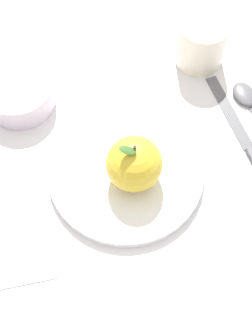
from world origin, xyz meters
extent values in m
plane|color=silver|center=(0.00, 0.00, 0.00)|extent=(2.40, 2.40, 0.00)
cylinder|color=white|center=(0.04, 0.00, 0.01)|extent=(0.23, 0.23, 0.02)
torus|color=white|center=(0.04, 0.00, 0.01)|extent=(0.23, 0.23, 0.01)
sphere|color=gold|center=(0.03, 0.02, 0.06)|extent=(0.08, 0.08, 0.08)
cylinder|color=#4C3319|center=(0.03, 0.02, 0.10)|extent=(0.00, 0.00, 0.01)
ellipsoid|color=#386628|center=(0.04, 0.02, 0.10)|extent=(0.03, 0.02, 0.01)
cylinder|color=silver|center=(0.13, -0.19, 0.02)|extent=(0.11, 0.11, 0.04)
torus|color=silver|center=(0.13, -0.19, 0.04)|extent=(0.11, 0.11, 0.01)
cylinder|color=#AB9FAF|center=(0.13, -0.19, 0.04)|extent=(0.09, 0.09, 0.01)
cylinder|color=silver|center=(-0.17, -0.14, 0.04)|extent=(0.08, 0.08, 0.08)
torus|color=silver|center=(-0.17, -0.14, 0.08)|extent=(0.08, 0.08, 0.01)
cylinder|color=#A0998B|center=(-0.17, -0.14, 0.08)|extent=(0.06, 0.06, 0.01)
cube|color=#59595E|center=(-0.16, -0.02, 0.00)|extent=(0.04, 0.14, 0.00)
ellipsoid|color=#59595E|center=(-0.20, -0.04, 0.01)|extent=(0.04, 0.05, 0.01)
cube|color=silver|center=(0.22, 0.00, 0.00)|extent=(0.15, 0.19, 0.00)
camera|label=1|loc=(0.18, 0.28, 0.65)|focal=52.43mm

